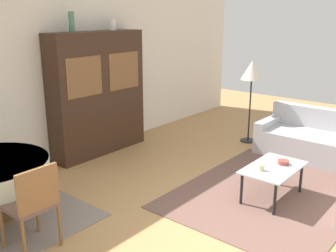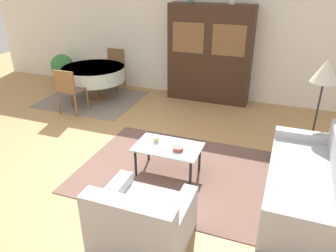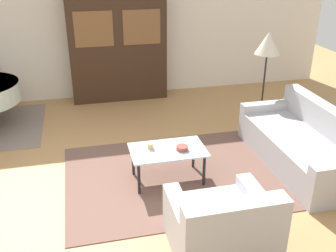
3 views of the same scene
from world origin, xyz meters
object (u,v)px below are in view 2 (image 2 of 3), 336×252
Objects in this scene: dining_chair_near at (69,88)px; bowl at (178,149)px; armchair at (141,222)px; coffee_table at (168,149)px; dining_table at (94,74)px; floor_lamp at (325,75)px; couch at (311,185)px; display_cabinet at (210,54)px; cup at (156,139)px; potted_plant at (62,67)px; dining_chair_far at (114,66)px.

dining_chair_near is 3.08m from bowl.
armchair reaches higher than coffee_table.
dining_table is 3.58m from bowl.
coffee_table is 0.61× the size of floor_lamp.
couch reaches higher than coffee_table.
display_cabinet is 14.10× the size of bowl.
display_cabinet is at bearing 36.23° from dining_chair_near.
dining_table is at bearing 63.07° from couch.
floor_lamp is (0.04, 1.39, 1.00)m from couch.
cup is (-0.41, 1.41, 0.19)m from armchair.
bowl is 0.19× the size of potted_plant.
cup is (2.38, -2.17, -0.11)m from dining_table.
floor_lamp is at bearing 158.43° from dining_chair_far.
coffee_table is at bearing -40.93° from dining_table.
bowl is (0.17, -0.06, 0.07)m from coffee_table.
armchair is at bearing -122.03° from floor_lamp.
cup is at bearing -148.36° from floor_lamp.
dining_table is at bearing 168.98° from floor_lamp.
dining_chair_near is at bearing 152.57° from coffee_table.
potted_plant is at bearing 13.91° from dining_chair_far.
armchair is at bearing -81.14° from coffee_table.
dining_chair_near is 0.60× the size of floor_lamp.
dining_chair_near is at bearing 136.14° from armchair.
dining_chair_near reaches higher than armchair.
bowl is (2.75, -2.30, -0.12)m from dining_table.
dining_chair_near reaches higher than potted_plant.
couch reaches higher than bowl.
dining_chair_near is (0.00, -0.90, -0.05)m from dining_table.
floor_lamp is at bearing -11.02° from dining_table.
dining_table is at bearing 137.63° from cup.
coffee_table is at bearing -86.01° from display_cabinet.
bowl is at bearing -140.73° from floor_lamp.
display_cabinet is at bearing 90.24° from cup.
dining_chair_far is 3.89m from cup.
coffee_table is at bearing -18.52° from cup.
cup is 0.51× the size of bowl.
dining_chair_near reaches higher than dining_table.
dining_chair_near is 1.00× the size of dining_chair_far.
floor_lamp reaches higher than bowl.
dining_chair_far reaches higher than bowl.
dining_table is (-2.79, 3.58, 0.30)m from armchair.
armchair is at bearing 121.92° from dining_chair_far.
display_cabinet is 2.74m from floor_lamp.
coffee_table is (-0.21, 1.34, 0.11)m from armchair.
couch is 2.64× the size of potted_plant.
dining_chair_far is (-4.45, 3.16, 0.26)m from couch.
potted_plant is at bearing 165.84° from floor_lamp.
potted_plant is (-4.08, 4.17, 0.17)m from armchair.
dining_chair_far is (-2.58, 3.14, 0.14)m from coffee_table.
potted_plant is at bearing 134.39° from armchair.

